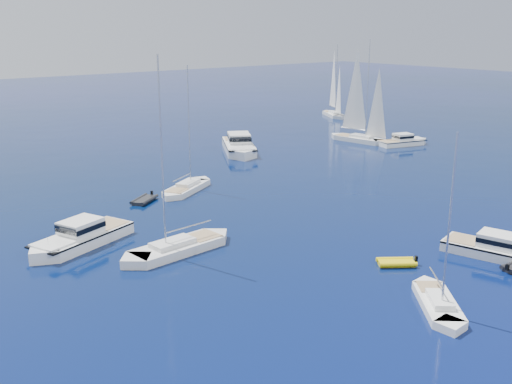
% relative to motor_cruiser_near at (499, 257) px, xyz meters
% --- Properties ---
extents(ground, '(400.00, 400.00, 0.00)m').
position_rel_motor_cruiser_near_xyz_m(ground, '(-8.58, -3.38, 0.00)').
color(ground, '#091256').
rests_on(ground, ground).
extents(motor_cruiser_near, '(5.32, 10.19, 2.56)m').
position_rel_motor_cruiser_near_xyz_m(motor_cruiser_near, '(0.00, 0.00, 0.00)').
color(motor_cruiser_near, white).
rests_on(motor_cruiser_near, ground).
extents(motor_cruiser_centre, '(11.46, 6.99, 2.88)m').
position_rel_motor_cruiser_near_xyz_m(motor_cruiser_centre, '(-25.37, 23.85, 0.00)').
color(motor_cruiser_centre, white).
rests_on(motor_cruiser_centre, ground).
extents(motor_cruiser_far_r, '(9.42, 5.12, 2.37)m').
position_rel_motor_cruiser_near_xyz_m(motor_cruiser_far_r, '(32.08, 34.37, 0.00)').
color(motor_cruiser_far_r, white).
rests_on(motor_cruiser_far_r, ground).
extents(motor_cruiser_distant, '(10.52, 13.77, 3.56)m').
position_rel_motor_cruiser_near_xyz_m(motor_cruiser_distant, '(8.81, 46.33, 0.00)').
color(motor_cruiser_distant, white).
rests_on(motor_cruiser_distant, ground).
extents(sailboat_fore, '(7.22, 7.83, 12.44)m').
position_rel_motor_cruiser_near_xyz_m(sailboat_fore, '(-11.49, -2.18, 0.00)').
color(sailboat_fore, white).
rests_on(sailboat_fore, ground).
extents(sailboat_mid_l, '(11.58, 3.96, 16.71)m').
position_rel_motor_cruiser_near_xyz_m(sailboat_mid_l, '(-19.70, 17.34, 0.00)').
color(sailboat_mid_l, silver).
rests_on(sailboat_mid_l, ground).
extents(sailboat_centre, '(9.83, 7.08, 14.48)m').
position_rel_motor_cruiser_near_xyz_m(sailboat_centre, '(-8.85, 32.95, 0.00)').
color(sailboat_centre, white).
rests_on(sailboat_centre, ground).
extents(sailboat_sails_r, '(4.62, 11.65, 16.66)m').
position_rel_motor_cruiser_near_xyz_m(sailboat_sails_r, '(28.94, 40.78, 0.00)').
color(sailboat_sails_r, white).
rests_on(sailboat_sails_r, ground).
extents(sailboat_sails_far, '(7.09, 10.27, 15.01)m').
position_rel_motor_cruiser_near_xyz_m(sailboat_sails_far, '(45.86, 62.80, 0.00)').
color(sailboat_sails_far, silver).
rests_on(sailboat_sails_far, ground).
extents(tender_yellow, '(3.53, 3.24, 0.95)m').
position_rel_motor_cruiser_near_xyz_m(tender_yellow, '(-7.80, 4.18, 0.00)').
color(tender_yellow, yellow).
rests_on(tender_yellow, ground).
extents(tender_grey_far, '(4.08, 3.64, 0.95)m').
position_rel_motor_cruiser_near_xyz_m(tender_grey_far, '(-14.75, 32.10, 0.00)').
color(tender_grey_far, black).
rests_on(tender_grey_far, ground).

